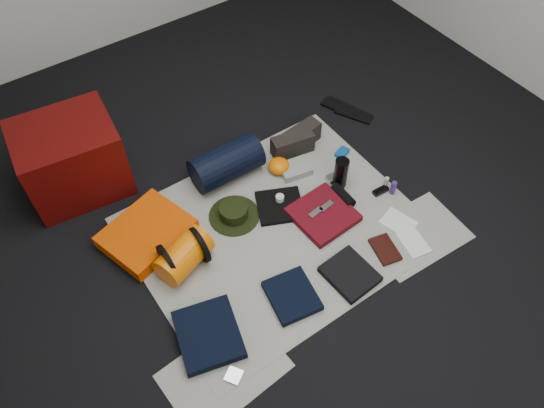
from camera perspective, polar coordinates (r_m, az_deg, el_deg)
floor at (r=3.14m, az=0.44°, el=-2.88°), size 4.50×4.50×0.02m
newspaper_mat at (r=3.13m, az=0.44°, el=-2.74°), size 1.60×1.30×0.01m
newspaper_sheet_front_left at (r=2.74m, az=-5.15°, el=-17.44°), size 0.61×0.44×0.00m
newspaper_sheet_front_right at (r=3.23m, az=15.18°, el=-3.20°), size 0.60×0.43×0.00m
red_cabinet at (r=3.39m, az=-20.73°, el=4.58°), size 0.62×0.54×0.47m
sleeping_pad at (r=3.15m, az=-13.31°, el=-3.07°), size 0.56×0.50×0.09m
stuff_sack at (r=2.96m, az=-9.44°, el=-5.46°), size 0.36×0.28×0.18m
sack_strap_left at (r=2.93m, az=-11.19°, el=-6.21°), size 0.02×0.22×0.22m
sack_strap_right at (r=2.97m, az=-7.81°, el=-4.38°), size 0.03×0.22×0.22m
navy_duffel at (r=3.32m, az=-4.92°, el=4.42°), size 0.45×0.24×0.23m
boonie_brim at (r=3.19m, az=-4.09°, el=-1.25°), size 0.35×0.35×0.01m
boonie_crown at (r=3.16m, az=-4.13°, el=-0.80°), size 0.17×0.17×0.07m
hiking_boot_left at (r=3.48m, az=2.23°, el=6.44°), size 0.29×0.16×0.14m
hiking_boot_right at (r=3.53m, az=3.11°, el=7.24°), size 0.29×0.14×0.14m
flip_flop_left at (r=3.87m, az=7.53°, el=10.22°), size 0.21×0.31×0.02m
flip_flop_right at (r=3.83m, az=8.78°, el=9.53°), size 0.21×0.28×0.01m
trousers_navy_a at (r=2.79m, az=-6.85°, el=-13.77°), size 0.39×0.42×0.05m
trousers_navy_b at (r=2.88m, az=2.17°, el=-9.83°), size 0.28×0.31×0.04m
trousers_charcoal at (r=2.97m, az=8.38°, el=-7.47°), size 0.26×0.29×0.04m
black_tshirt at (r=3.22m, az=0.86°, el=-0.20°), size 0.35×0.35×0.03m
red_shirt at (r=3.18m, az=5.49°, el=-1.13°), size 0.35×0.35×0.04m
orange_stuff_sack at (r=3.38m, az=0.75°, el=4.12°), size 0.16×0.16×0.09m
first_aid_pouch at (r=3.40m, az=2.49°, el=3.78°), size 0.22×0.18×0.05m
water_bottle at (r=3.29m, az=7.41°, el=3.32°), size 0.10×0.10×0.22m
speaker at (r=3.27m, az=7.64°, el=0.91°), size 0.07×0.17×0.07m
compact_camera at (r=3.37m, az=6.66°, el=2.81°), size 0.10×0.07×0.04m
cyan_case at (r=3.53m, az=7.55°, el=5.48°), size 0.11×0.09×0.03m
toiletry_purple at (r=3.34m, az=12.91°, el=1.70°), size 0.04×0.04×0.10m
toiletry_clear at (r=3.37m, az=12.17°, el=2.29°), size 0.04×0.04×0.08m
paperback_book at (r=3.10m, az=12.05°, el=-4.80°), size 0.16×0.21×0.03m
map_booklet at (r=3.18m, az=14.96°, el=-4.02°), size 0.16×0.21×0.01m
map_printout at (r=3.24m, az=13.43°, el=-1.94°), size 0.19×0.22×0.01m
sunglasses at (r=3.36m, az=11.60°, el=1.40°), size 0.11×0.05×0.03m
key_cluster at (r=2.72m, az=-4.14°, el=-17.93°), size 0.11×0.11×0.01m
tape_roll at (r=3.21m, az=0.85°, el=0.65°), size 0.05×0.05×0.04m
energy_bar_a at (r=3.15m, az=4.74°, el=-0.91°), size 0.10×0.05×0.01m
energy_bar_b at (r=3.18m, az=5.87°, el=-0.24°), size 0.10×0.05×0.01m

